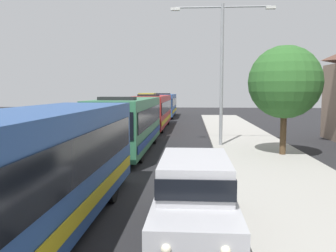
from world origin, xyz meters
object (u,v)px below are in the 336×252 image
object	(u,v)px
streetlamp_mid	(222,60)
white_suv	(195,193)
bus_second_in_line	(130,122)
bus_fourth_in_line	(165,104)
roadside_tree	(285,82)
box_truck_oncoming	(148,102)
bus_middle	(154,110)
bus_lead	(29,172)

from	to	relation	value
streetlamp_mid	white_suv	bearing A→B (deg)	-97.21
bus_second_in_line	bus_fourth_in_line	xyz separation A→B (m)	(-0.00, 26.61, -0.00)
roadside_tree	bus_second_in_line	bearing A→B (deg)	171.23
bus_fourth_in_line	box_truck_oncoming	xyz separation A→B (m)	(-3.30, 7.64, 0.02)
streetlamp_mid	bus_second_in_line	bearing A→B (deg)	-162.63
box_truck_oncoming	roadside_tree	size ratio (longest dim) A/B	1.36
bus_middle	roadside_tree	distance (m)	16.41
streetlamp_mid	bus_middle	bearing A→B (deg)	116.31
bus_second_in_line	box_truck_oncoming	xyz separation A→B (m)	(-3.30, 34.25, 0.02)
bus_fourth_in_line	box_truck_oncoming	world-z (taller)	bus_fourth_in_line
bus_lead	bus_fourth_in_line	distance (m)	39.17
bus_lead	streetlamp_mid	xyz separation A→B (m)	(5.40, 14.24, 3.69)
bus_fourth_in_line	streetlamp_mid	xyz separation A→B (m)	(5.40, -24.92, 3.69)
bus_middle	roadside_tree	xyz separation A→B (m)	(8.42, -13.91, 2.25)
streetlamp_mid	roadside_tree	distance (m)	4.49
bus_second_in_line	bus_middle	size ratio (longest dim) A/B	0.87
bus_middle	bus_fourth_in_line	xyz separation A→B (m)	(-0.00, 14.00, -0.00)
roadside_tree	white_suv	bearing A→B (deg)	-114.34
white_suv	roadside_tree	world-z (taller)	roadside_tree
bus_lead	white_suv	distance (m)	3.84
bus_fourth_in_line	white_suv	world-z (taller)	bus_fourth_in_line
bus_fourth_in_line	roadside_tree	bearing A→B (deg)	-73.21
white_suv	streetlamp_mid	distance (m)	14.22
bus_middle	box_truck_oncoming	world-z (taller)	bus_middle
bus_second_in_line	white_suv	distance (m)	12.33
bus_second_in_line	bus_lead	bearing A→B (deg)	-90.00
white_suv	box_truck_oncoming	size ratio (longest dim) A/B	0.64
roadside_tree	bus_middle	bearing A→B (deg)	121.20
streetlamp_mid	roadside_tree	world-z (taller)	streetlamp_mid
bus_lead	bus_second_in_line	size ratio (longest dim) A/B	1.05
bus_second_in_line	bus_middle	distance (m)	12.61
roadside_tree	box_truck_oncoming	bearing A→B (deg)	108.25
bus_lead	streetlamp_mid	size ratio (longest dim) A/B	1.34
bus_lead	bus_second_in_line	bearing A→B (deg)	90.00
bus_lead	box_truck_oncoming	world-z (taller)	bus_lead
bus_lead	box_truck_oncoming	size ratio (longest dim) A/B	1.48
white_suv	box_truck_oncoming	distance (m)	46.52
bus_second_in_line	bus_fourth_in_line	world-z (taller)	same
box_truck_oncoming	streetlamp_mid	bearing A→B (deg)	-75.04
white_suv	bus_second_in_line	bearing A→B (deg)	107.48
bus_fourth_in_line	streetlamp_mid	bearing A→B (deg)	-77.78
bus_lead	bus_middle	world-z (taller)	same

